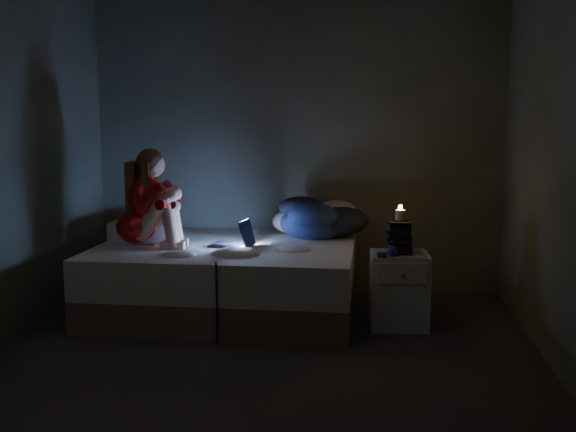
% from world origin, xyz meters
% --- Properties ---
extents(floor, '(3.60, 3.80, 0.02)m').
position_xyz_m(floor, '(0.00, 0.00, -0.01)').
color(floor, '#302C29').
rests_on(floor, ground).
extents(wall_back, '(3.60, 0.02, 2.60)m').
position_xyz_m(wall_back, '(0.00, 1.91, 1.30)').
color(wall_back, slate).
rests_on(wall_back, ground).
extents(wall_front, '(3.60, 0.02, 2.60)m').
position_xyz_m(wall_front, '(0.00, -1.91, 1.30)').
color(wall_front, slate).
rests_on(wall_front, ground).
extents(wall_right, '(0.02, 3.80, 2.60)m').
position_xyz_m(wall_right, '(1.81, 0.00, 1.30)').
color(wall_right, slate).
rests_on(wall_right, ground).
extents(bed, '(2.00, 1.50, 0.55)m').
position_xyz_m(bed, '(-0.45, 1.10, 0.27)').
color(bed, beige).
rests_on(bed, ground).
extents(pillow, '(0.50, 0.35, 0.14)m').
position_xyz_m(pillow, '(-1.20, 1.30, 0.62)').
color(pillow, silver).
rests_on(pillow, bed).
extents(woman, '(0.50, 0.35, 0.77)m').
position_xyz_m(woman, '(-1.12, 0.92, 0.93)').
color(woman, '#8F060A').
rests_on(woman, bed).
extents(laptop, '(0.35, 0.27, 0.22)m').
position_xyz_m(laptop, '(-0.40, 1.02, 0.66)').
color(laptop, black).
rests_on(laptop, bed).
extents(clothes_pile, '(0.71, 0.63, 0.36)m').
position_xyz_m(clothes_pile, '(0.20, 1.50, 0.73)').
color(clothes_pile, navy).
rests_on(clothes_pile, bed).
extents(nightstand, '(0.44, 0.40, 0.56)m').
position_xyz_m(nightstand, '(0.89, 0.90, 0.28)').
color(nightstand, beige).
rests_on(nightstand, ground).
extents(book_stack, '(0.19, 0.25, 0.24)m').
position_xyz_m(book_stack, '(0.89, 0.92, 0.67)').
color(book_stack, black).
rests_on(book_stack, nightstand).
extents(candle, '(0.07, 0.07, 0.08)m').
position_xyz_m(candle, '(0.89, 0.92, 0.83)').
color(candle, beige).
rests_on(candle, book_stack).
extents(phone, '(0.08, 0.14, 0.01)m').
position_xyz_m(phone, '(0.75, 0.80, 0.56)').
color(phone, black).
rests_on(phone, nightstand).
extents(blue_orb, '(0.08, 0.08, 0.08)m').
position_xyz_m(blue_orb, '(0.83, 0.79, 0.60)').
color(blue_orb, navy).
rests_on(blue_orb, nightstand).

